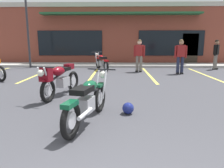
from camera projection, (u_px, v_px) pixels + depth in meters
ground_plane at (123, 102)px, 5.67m from camera, size 80.00×80.00×0.00m
sidewalk_kerb at (120, 65)px, 13.86m from camera, size 22.00×1.80×0.14m
brick_storefront_building at (120, 35)px, 17.31m from camera, size 17.47×6.28×4.16m
painted_stall_lines at (121, 75)px, 10.35m from camera, size 13.52×4.80×0.01m
motorcycle_foreground_classic at (88, 100)px, 4.17m from camera, size 0.84×2.07×0.98m
motorcycle_red_sportbike at (59, 79)px, 6.13m from camera, size 0.88×2.07×0.98m
motorcycle_silver_naked at (102, 62)px, 11.71m from camera, size 1.08×2.00×0.98m
person_in_black_shirt at (216, 53)px, 12.05m from camera, size 0.45×0.54×1.68m
person_in_shorts_foreground at (181, 55)px, 10.39m from camera, size 0.60×0.28×1.68m
person_by_back_row at (139, 54)px, 11.06m from camera, size 0.59×0.38×1.68m
helmet_on_pavement at (128, 108)px, 4.75m from camera, size 0.26×0.26×0.26m
parking_lot_lamp_post at (26, 14)px, 12.23m from camera, size 0.24×0.76×4.73m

